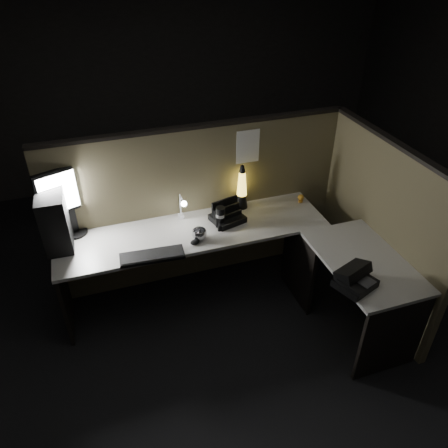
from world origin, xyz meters
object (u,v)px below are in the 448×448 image
object	(u,v)px
desk_phone	(354,279)
pc_tower	(55,217)
keyboard	(152,256)
lava_lamp	(242,190)
monitor	(67,195)

from	to	relation	value
desk_phone	pc_tower	bearing A→B (deg)	128.02
keyboard	desk_phone	distance (m)	1.52
lava_lamp	monitor	bearing A→B (deg)	177.54
keyboard	desk_phone	size ratio (longest dim) A/B	1.53
pc_tower	desk_phone	bearing A→B (deg)	-30.24
desk_phone	lava_lamp	bearing A→B (deg)	86.97
pc_tower	monitor	bearing A→B (deg)	40.90
keyboard	lava_lamp	size ratio (longest dim) A/B	1.19
monitor	keyboard	xyz separation A→B (m)	(0.55, -0.54, -0.35)
lava_lamp	desk_phone	distance (m)	1.31
desk_phone	monitor	bearing A→B (deg)	124.40
lava_lamp	desk_phone	size ratio (longest dim) A/B	1.28
keyboard	desk_phone	bearing A→B (deg)	-26.38
pc_tower	monitor	xyz separation A→B (m)	(0.12, 0.10, 0.13)
keyboard	lava_lamp	world-z (taller)	lava_lamp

